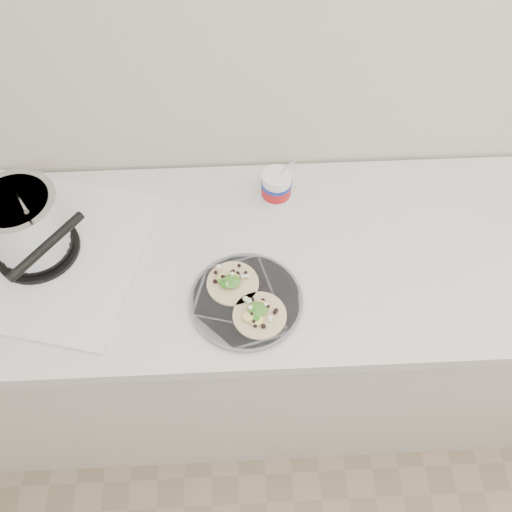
{
  "coord_description": "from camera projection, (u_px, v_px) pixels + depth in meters",
  "views": [
    {
      "loc": [
        -0.16,
        0.53,
        2.15
      ],
      "look_at": [
        -0.12,
        1.36,
        0.96
      ],
      "focal_mm": 40.0,
      "sensor_mm": 36.0,
      "label": 1
    }
  ],
  "objects": [
    {
      "name": "taco_plate",
      "position": [
        246.0,
        299.0,
        1.43
      ],
      "size": [
        0.29,
        0.29,
        0.04
      ],
      "rotation": [
        0.0,
        0.0,
        0.32
      ],
      "color": "slate",
      "rests_on": "counter"
    },
    {
      "name": "stove",
      "position": [
        30.0,
        234.0,
        1.46
      ],
      "size": [
        0.65,
        0.62,
        0.26
      ],
      "rotation": [
        0.0,
        0.0,
        -0.25
      ],
      "color": "silver",
      "rests_on": "counter"
    },
    {
      "name": "counter",
      "position": [
        290.0,
        326.0,
        1.9
      ],
      "size": [
        2.44,
        0.66,
        0.9
      ],
      "color": "silver",
      "rests_on": "ground"
    },
    {
      "name": "tub",
      "position": [
        278.0,
        184.0,
        1.58
      ],
      "size": [
        0.09,
        0.09,
        0.19
      ],
      "rotation": [
        0.0,
        0.0,
        -0.3
      ],
      "color": "white",
      "rests_on": "counter"
    }
  ]
}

